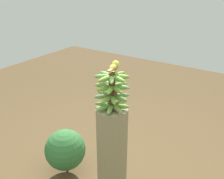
# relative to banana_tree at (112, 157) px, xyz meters

# --- Properties ---
(banana_tree) EXTENTS (0.26, 0.26, 0.94)m
(banana_tree) POSITION_rel_banana_tree_xyz_m (0.00, 0.00, 0.00)
(banana_tree) COLOR #847A56
(banana_tree) RESTS_ON ground
(banana_bunch) EXTENTS (0.27, 0.27, 0.29)m
(banana_bunch) POSITION_rel_banana_tree_xyz_m (0.00, 0.00, 0.62)
(banana_bunch) COLOR #4C2D1E
(banana_bunch) RESTS_ON banana_tree
(perched_bird) EXTENTS (0.19, 0.07, 0.08)m
(perched_bird) POSITION_rel_banana_tree_xyz_m (-0.03, 0.00, 0.81)
(perched_bird) COLOR #C68933
(perched_bird) RESTS_ON banana_bunch
(tropical_shrub) EXTENTS (0.41, 0.41, 0.49)m
(tropical_shrub) POSITION_rel_banana_tree_xyz_m (-0.03, -0.58, -0.19)
(tropical_shrub) COLOR brown
(tropical_shrub) RESTS_ON ground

